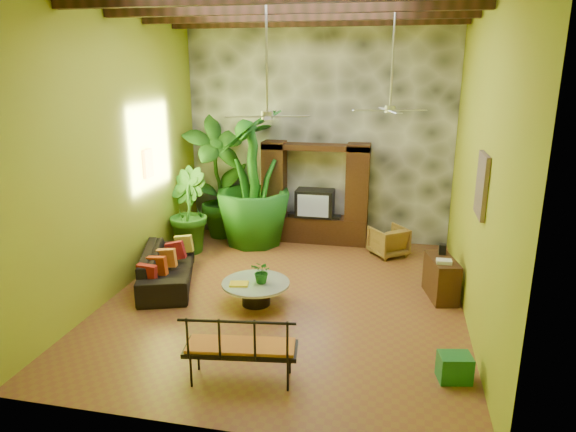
% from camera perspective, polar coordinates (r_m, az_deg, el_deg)
% --- Properties ---
extents(ground, '(7.00, 7.00, 0.00)m').
position_cam_1_polar(ground, '(9.14, -0.23, -9.07)').
color(ground, brown).
rests_on(ground, ground).
extents(back_wall, '(6.00, 0.02, 5.00)m').
position_cam_1_polar(back_wall, '(11.79, 3.41, 9.37)').
color(back_wall, '#A4A625').
rests_on(back_wall, ground).
extents(left_wall, '(0.02, 7.00, 5.00)m').
position_cam_1_polar(left_wall, '(9.47, -18.42, 6.88)').
color(left_wall, '#A4A625').
rests_on(left_wall, ground).
extents(right_wall, '(0.02, 7.00, 5.00)m').
position_cam_1_polar(right_wall, '(8.29, 20.57, 5.44)').
color(right_wall, '#A4A625').
rests_on(right_wall, ground).
extents(stone_accent_wall, '(5.98, 0.10, 4.98)m').
position_cam_1_polar(stone_accent_wall, '(11.73, 3.36, 9.33)').
color(stone_accent_wall, '#3C3E44').
rests_on(stone_accent_wall, ground).
extents(ceiling_beams, '(5.95, 5.36, 0.22)m').
position_cam_1_polar(ceiling_beams, '(8.30, -0.28, 22.29)').
color(ceiling_beams, '#351C11').
rests_on(ceiling_beams, ceiling).
extents(entertainment_center, '(2.40, 0.55, 2.30)m').
position_cam_1_polar(entertainment_center, '(11.72, 3.01, 1.69)').
color(entertainment_center, '#331B0E').
rests_on(entertainment_center, ground).
extents(ceiling_fan_front, '(1.28, 1.28, 1.86)m').
position_cam_1_polar(ceiling_fan_front, '(7.93, -2.34, 12.59)').
color(ceiling_fan_front, '#B3B3B8').
rests_on(ceiling_fan_front, ceiling).
extents(ceiling_fan_back, '(1.28, 1.28, 1.86)m').
position_cam_1_polar(ceiling_fan_back, '(9.28, 11.33, 12.83)').
color(ceiling_fan_back, '#B3B3B8').
rests_on(ceiling_fan_back, ceiling).
extents(wall_art_mask, '(0.06, 0.32, 0.55)m').
position_cam_1_polar(wall_art_mask, '(10.38, -15.29, 5.65)').
color(wall_art_mask, gold).
rests_on(wall_art_mask, left_wall).
extents(wall_art_painting, '(0.06, 0.70, 0.90)m').
position_cam_1_polar(wall_art_painting, '(7.73, 20.73, 3.20)').
color(wall_art_painting, navy).
rests_on(wall_art_painting, right_wall).
extents(sofa, '(1.55, 2.38, 0.65)m').
position_cam_1_polar(sofa, '(9.86, -13.25, -5.50)').
color(sofa, black).
rests_on(sofa, ground).
extents(wicker_armchair, '(0.95, 0.96, 0.63)m').
position_cam_1_polar(wicker_armchair, '(11.21, 11.10, -2.75)').
color(wicker_armchair, olive).
rests_on(wicker_armchair, ground).
extents(tall_plant_a, '(1.80, 1.75, 2.85)m').
position_cam_1_polar(tall_plant_a, '(12.02, -7.86, 4.17)').
color(tall_plant_a, '#235C18').
rests_on(tall_plant_a, ground).
extents(tall_plant_b, '(1.27, 1.29, 1.83)m').
position_cam_1_polar(tall_plant_b, '(11.31, -11.17, 0.60)').
color(tall_plant_b, '#27671B').
rests_on(tall_plant_b, ground).
extents(tall_plant_c, '(1.71, 1.71, 3.05)m').
position_cam_1_polar(tall_plant_c, '(11.45, -3.92, 4.20)').
color(tall_plant_c, '#1B6019').
rests_on(tall_plant_c, ground).
extents(coffee_table, '(1.15, 1.15, 0.40)m').
position_cam_1_polar(coffee_table, '(8.83, -3.59, -8.21)').
color(coffee_table, black).
rests_on(coffee_table, ground).
extents(centerpiece_plant, '(0.44, 0.41, 0.40)m').
position_cam_1_polar(centerpiece_plant, '(8.67, -2.88, -6.21)').
color(centerpiece_plant, '#185C1B').
rests_on(centerpiece_plant, coffee_table).
extents(yellow_tray, '(0.35, 0.27, 0.03)m').
position_cam_1_polar(yellow_tray, '(8.68, -5.47, -7.53)').
color(yellow_tray, yellow).
rests_on(yellow_tray, coffee_table).
extents(iron_bench, '(1.49, 0.72, 0.57)m').
position_cam_1_polar(iron_bench, '(6.67, -5.46, -14.14)').
color(iron_bench, black).
rests_on(iron_bench, ground).
extents(side_console, '(0.59, 0.96, 0.72)m').
position_cam_1_polar(side_console, '(9.41, 16.66, -6.63)').
color(side_console, '#382011').
rests_on(side_console, ground).
extents(green_bin, '(0.46, 0.38, 0.36)m').
position_cam_1_polar(green_bin, '(7.22, 18.01, -15.71)').
color(green_bin, '#1E7036').
rests_on(green_bin, ground).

